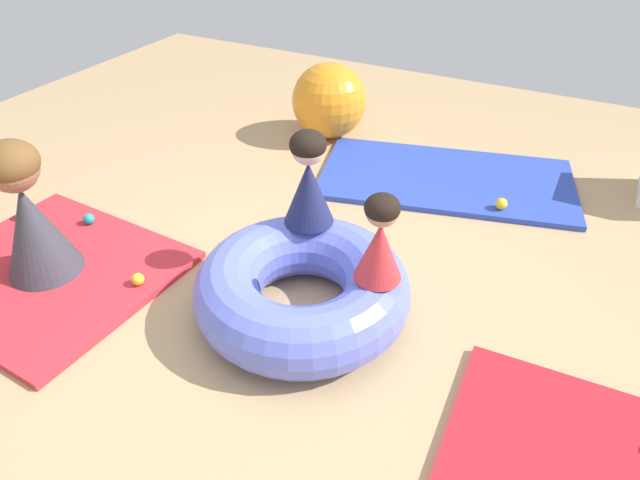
{
  "coord_description": "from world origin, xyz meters",
  "views": [
    {
      "loc": [
        1.15,
        -1.88,
        2.07
      ],
      "look_at": [
        0.05,
        0.25,
        0.36
      ],
      "focal_mm": 31.58,
      "sensor_mm": 36.0,
      "label": 1
    }
  ],
  "objects_px": {
    "play_ball_blue": "(25,212)",
    "exercise_ball_large": "(329,101)",
    "adult_seated": "(28,212)",
    "child_in_navy": "(308,179)",
    "inflatable_cushion": "(302,289)",
    "child_in_red": "(380,239)",
    "play_ball_teal": "(89,219)",
    "play_ball_yellow": "(501,204)",
    "play_ball_yellow_second": "(138,279)"
  },
  "relations": [
    {
      "from": "play_ball_blue",
      "to": "exercise_ball_large",
      "type": "relative_size",
      "value": 0.15
    },
    {
      "from": "play_ball_yellow",
      "to": "play_ball_blue",
      "type": "xyz_separation_m",
      "value": [
        -2.75,
        -1.55,
        0.01
      ]
    },
    {
      "from": "play_ball_teal",
      "to": "adult_seated",
      "type": "bearing_deg",
      "value": -72.86
    },
    {
      "from": "child_in_navy",
      "to": "adult_seated",
      "type": "distance_m",
      "value": 1.53
    },
    {
      "from": "child_in_navy",
      "to": "inflatable_cushion",
      "type": "bearing_deg",
      "value": -178.3
    },
    {
      "from": "adult_seated",
      "to": "play_ball_yellow",
      "type": "xyz_separation_m",
      "value": [
        2.19,
        1.87,
        -0.35
      ]
    },
    {
      "from": "child_in_red",
      "to": "inflatable_cushion",
      "type": "bearing_deg",
      "value": 95.22
    },
    {
      "from": "inflatable_cushion",
      "to": "child_in_red",
      "type": "bearing_deg",
      "value": 10.71
    },
    {
      "from": "inflatable_cushion",
      "to": "play_ball_yellow",
      "type": "bearing_deg",
      "value": 64.35
    },
    {
      "from": "exercise_ball_large",
      "to": "child_in_navy",
      "type": "bearing_deg",
      "value": -66.86
    },
    {
      "from": "child_in_red",
      "to": "adult_seated",
      "type": "height_order",
      "value": "adult_seated"
    },
    {
      "from": "play_ball_teal",
      "to": "play_ball_blue",
      "type": "distance_m",
      "value": 0.44
    },
    {
      "from": "exercise_ball_large",
      "to": "inflatable_cushion",
      "type": "bearing_deg",
      "value": -66.91
    },
    {
      "from": "adult_seated",
      "to": "play_ball_yellow",
      "type": "bearing_deg",
      "value": -131.38
    },
    {
      "from": "play_ball_yellow",
      "to": "play_ball_teal",
      "type": "relative_size",
      "value": 1.14
    },
    {
      "from": "play_ball_teal",
      "to": "play_ball_yellow",
      "type": "bearing_deg",
      "value": 31.13
    },
    {
      "from": "adult_seated",
      "to": "play_ball_blue",
      "type": "xyz_separation_m",
      "value": [
        -0.56,
        0.32,
        -0.35
      ]
    },
    {
      "from": "inflatable_cushion",
      "to": "play_ball_yellow",
      "type": "relative_size",
      "value": 13.93
    },
    {
      "from": "adult_seated",
      "to": "play_ball_yellow_second",
      "type": "distance_m",
      "value": 0.68
    },
    {
      "from": "child_in_red",
      "to": "play_ball_teal",
      "type": "relative_size",
      "value": 6.44
    },
    {
      "from": "inflatable_cushion",
      "to": "play_ball_yellow",
      "type": "xyz_separation_m",
      "value": [
        0.71,
        1.48,
        -0.09
      ]
    },
    {
      "from": "play_ball_yellow",
      "to": "exercise_ball_large",
      "type": "xyz_separation_m",
      "value": [
        -1.59,
        0.58,
        0.23
      ]
    },
    {
      "from": "adult_seated",
      "to": "play_ball_teal",
      "type": "xyz_separation_m",
      "value": [
        -0.14,
        0.46,
        -0.36
      ]
    },
    {
      "from": "adult_seated",
      "to": "child_in_navy",
      "type": "bearing_deg",
      "value": -142.56
    },
    {
      "from": "inflatable_cushion",
      "to": "child_in_navy",
      "type": "xyz_separation_m",
      "value": [
        -0.15,
        0.36,
        0.43
      ]
    },
    {
      "from": "play_ball_blue",
      "to": "exercise_ball_large",
      "type": "height_order",
      "value": "exercise_ball_large"
    },
    {
      "from": "play_ball_yellow_second",
      "to": "adult_seated",
      "type": "bearing_deg",
      "value": -166.18
    },
    {
      "from": "exercise_ball_large",
      "to": "adult_seated",
      "type": "bearing_deg",
      "value": -103.69
    },
    {
      "from": "adult_seated",
      "to": "play_ball_blue",
      "type": "bearing_deg",
      "value": -21.48
    },
    {
      "from": "child_in_navy",
      "to": "adult_seated",
      "type": "height_order",
      "value": "child_in_navy"
    },
    {
      "from": "play_ball_teal",
      "to": "play_ball_blue",
      "type": "xyz_separation_m",
      "value": [
        -0.42,
        -0.14,
        0.01
      ]
    },
    {
      "from": "adult_seated",
      "to": "play_ball_blue",
      "type": "relative_size",
      "value": 8.91
    },
    {
      "from": "inflatable_cushion",
      "to": "play_ball_teal",
      "type": "height_order",
      "value": "inflatable_cushion"
    },
    {
      "from": "play_ball_blue",
      "to": "exercise_ball_large",
      "type": "distance_m",
      "value": 2.44
    },
    {
      "from": "play_ball_yellow_second",
      "to": "inflatable_cushion",
      "type": "bearing_deg",
      "value": 15.42
    },
    {
      "from": "inflatable_cushion",
      "to": "adult_seated",
      "type": "xyz_separation_m",
      "value": [
        -1.48,
        -0.39,
        0.26
      ]
    },
    {
      "from": "adult_seated",
      "to": "exercise_ball_large",
      "type": "xyz_separation_m",
      "value": [
        0.6,
        2.45,
        -0.12
      ]
    },
    {
      "from": "play_ball_teal",
      "to": "play_ball_blue",
      "type": "relative_size",
      "value": 0.78
    },
    {
      "from": "adult_seated",
      "to": "play_ball_yellow_second",
      "type": "relative_size",
      "value": 11.34
    },
    {
      "from": "inflatable_cushion",
      "to": "exercise_ball_large",
      "type": "relative_size",
      "value": 1.82
    },
    {
      "from": "adult_seated",
      "to": "exercise_ball_large",
      "type": "height_order",
      "value": "adult_seated"
    },
    {
      "from": "child_in_red",
      "to": "adult_seated",
      "type": "relative_size",
      "value": 0.57
    },
    {
      "from": "child_in_navy",
      "to": "adult_seated",
      "type": "xyz_separation_m",
      "value": [
        -1.33,
        -0.75,
        -0.17
      ]
    },
    {
      "from": "play_ball_teal",
      "to": "exercise_ball_large",
      "type": "bearing_deg",
      "value": 69.6
    },
    {
      "from": "play_ball_yellow",
      "to": "play_ball_teal",
      "type": "xyz_separation_m",
      "value": [
        -2.33,
        -1.41,
        -0.0
      ]
    },
    {
      "from": "inflatable_cushion",
      "to": "play_ball_blue",
      "type": "distance_m",
      "value": 2.04
    },
    {
      "from": "child_in_navy",
      "to": "exercise_ball_large",
      "type": "xyz_separation_m",
      "value": [
        -0.73,
        1.71,
        -0.3
      ]
    },
    {
      "from": "adult_seated",
      "to": "inflatable_cushion",
      "type": "bearing_deg",
      "value": -157.1
    },
    {
      "from": "child_in_red",
      "to": "adult_seated",
      "type": "bearing_deg",
      "value": 98.5
    },
    {
      "from": "child_in_red",
      "to": "play_ball_yellow_second",
      "type": "relative_size",
      "value": 6.42
    }
  ]
}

